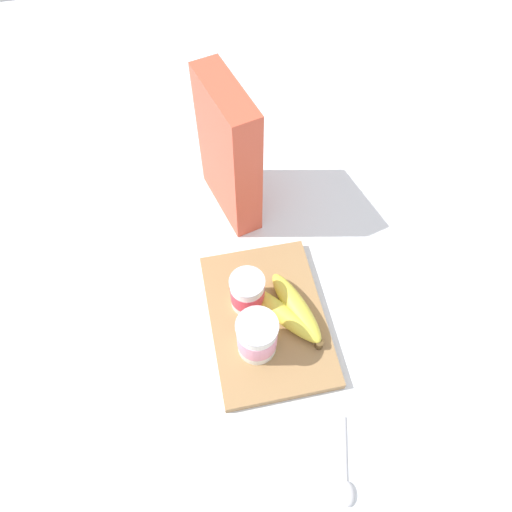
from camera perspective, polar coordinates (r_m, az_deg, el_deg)
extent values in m
plane|color=white|center=(0.89, 1.33, -7.79)|extent=(2.40, 2.40, 0.00)
cube|color=#A37A4C|center=(0.88, 1.34, -7.55)|extent=(0.30, 0.21, 0.02)
cube|color=#D85138|center=(0.93, -3.30, 12.23)|extent=(0.19, 0.10, 0.30)
cylinder|color=white|center=(0.81, 0.12, -9.70)|extent=(0.07, 0.07, 0.09)
cylinder|color=pink|center=(0.81, 0.12, -9.70)|extent=(0.07, 0.07, 0.05)
cylinder|color=silver|center=(0.77, 0.13, -8.38)|extent=(0.07, 0.07, 0.00)
cylinder|color=white|center=(0.85, -1.04, -4.41)|extent=(0.06, 0.06, 0.08)
cylinder|color=#DB384C|center=(0.85, -1.04, -4.41)|extent=(0.06, 0.06, 0.04)
cylinder|color=silver|center=(0.82, -1.08, -3.08)|extent=(0.06, 0.06, 0.00)
ellipsoid|color=yellow|center=(0.86, 4.81, -6.12)|extent=(0.16, 0.08, 0.04)
ellipsoid|color=yellow|center=(0.86, 3.05, -6.85)|extent=(0.16, 0.13, 0.04)
cylinder|color=brown|center=(0.85, 7.58, -10.46)|extent=(0.01, 0.01, 0.02)
cylinder|color=silver|center=(0.83, 10.64, -22.08)|extent=(0.11, 0.04, 0.01)
ellipsoid|color=silver|center=(0.82, 10.79, -26.22)|extent=(0.04, 0.03, 0.01)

